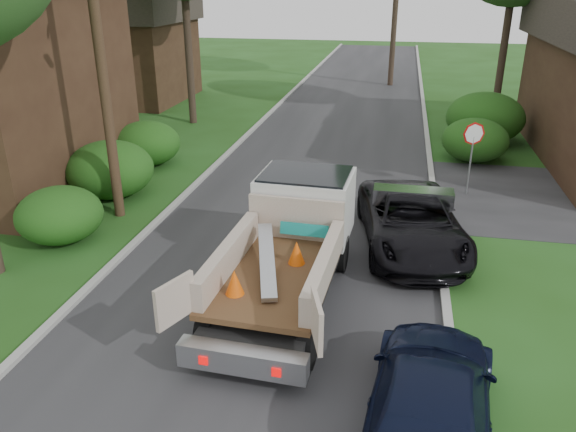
# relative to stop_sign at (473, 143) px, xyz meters

# --- Properties ---
(ground) EXTENTS (120.00, 120.00, 0.00)m
(ground) POSITION_rel_stop_sign_xyz_m (-5.20, -9.00, -1.78)
(ground) COLOR #204714
(ground) RESTS_ON ground
(road) EXTENTS (8.00, 90.00, 0.02)m
(road) POSITION_rel_stop_sign_xyz_m (-5.20, 1.00, -1.77)
(road) COLOR #28282B
(road) RESTS_ON ground
(curb_left) EXTENTS (0.20, 90.00, 0.12)m
(curb_left) POSITION_rel_stop_sign_xyz_m (-9.30, 1.00, -1.72)
(curb_left) COLOR #9E9E99
(curb_left) RESTS_ON ground
(curb_right) EXTENTS (0.20, 90.00, 0.12)m
(curb_right) POSITION_rel_stop_sign_xyz_m (-1.10, 1.00, -1.72)
(curb_right) COLOR #9E9E99
(curb_right) RESTS_ON ground
(stop_sign) EXTENTS (0.71, 0.32, 2.48)m
(stop_sign) POSITION_rel_stop_sign_xyz_m (0.00, 0.00, 0.00)
(stop_sign) COLOR slate
(stop_sign) RESTS_ON ground
(utility_pole) EXTENTS (2.42, 1.25, 10.00)m
(utility_pole) POSITION_rel_stop_sign_xyz_m (-10.68, -4.02, 3.40)
(utility_pole) COLOR #382619
(utility_pole) RESTS_ON ground
(house_left_far) EXTENTS (7.56, 7.56, 6.00)m
(house_left_far) POSITION_rel_stop_sign_xyz_m (-18.70, 13.00, 1.27)
(house_left_far) COLOR #392317
(house_left_far) RESTS_ON ground
(hedge_left_a) EXTENTS (2.34, 2.34, 1.53)m
(hedge_left_a) POSITION_rel_stop_sign_xyz_m (-11.40, -6.00, -1.01)
(hedge_left_a) COLOR #104813
(hedge_left_a) RESTS_ON ground
(hedge_left_b) EXTENTS (2.86, 2.86, 1.87)m
(hedge_left_b) POSITION_rel_stop_sign_xyz_m (-11.70, -2.50, -0.84)
(hedge_left_b) COLOR #104813
(hedge_left_b) RESTS_ON ground
(hedge_left_c) EXTENTS (2.60, 2.60, 1.70)m
(hedge_left_c) POSITION_rel_stop_sign_xyz_m (-12.00, 1.00, -0.93)
(hedge_left_c) COLOR #104813
(hedge_left_c) RESTS_ON ground
(hedge_right_a) EXTENTS (2.60, 2.60, 1.70)m
(hedge_right_a) POSITION_rel_stop_sign_xyz_m (0.60, 4.00, -0.93)
(hedge_right_a) COLOR #104813
(hedge_right_a) RESTS_ON ground
(hedge_right_b) EXTENTS (3.38, 3.38, 2.21)m
(hedge_right_b) POSITION_rel_stop_sign_xyz_m (1.30, 7.00, -0.67)
(hedge_right_b) COLOR #104813
(hedge_right_b) RESTS_ON ground
(flatbed_truck) EXTENTS (2.95, 6.41, 2.38)m
(flatbed_truck) POSITION_rel_stop_sign_xyz_m (-4.64, -7.02, -0.48)
(flatbed_truck) COLOR black
(flatbed_truck) RESTS_ON ground
(black_pickup) EXTENTS (3.35, 5.73, 1.50)m
(black_pickup) POSITION_rel_stop_sign_xyz_m (-1.91, -4.50, -1.03)
(black_pickup) COLOR black
(black_pickup) RESTS_ON ground
(navy_suv) EXTENTS (2.45, 4.95, 1.38)m
(navy_suv) POSITION_rel_stop_sign_xyz_m (-1.64, -11.50, -1.09)
(navy_suv) COLOR black
(navy_suv) RESTS_ON ground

